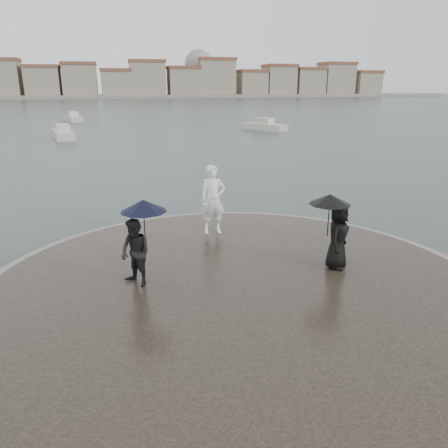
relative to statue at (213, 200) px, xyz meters
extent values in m
plane|color=#2B3835|center=(-0.27, -7.29, -1.45)|extent=(400.00, 400.00, 0.00)
cylinder|color=gray|center=(-0.27, -3.79, -1.29)|extent=(12.50, 12.50, 0.32)
cylinder|color=#2D261E|center=(-0.27, -3.79, -1.27)|extent=(11.90, 11.90, 0.36)
imported|color=white|center=(0.00, 0.00, 0.00)|extent=(0.81, 0.55, 2.18)
imported|color=black|center=(-2.59, -3.25, -0.28)|extent=(0.96, 0.99, 1.61)
cylinder|color=black|center=(-2.34, -3.15, 0.26)|extent=(0.02, 0.02, 0.90)
cone|color=black|center=(-2.34, -3.15, 0.81)|extent=(1.09, 1.09, 0.28)
imported|color=black|center=(2.47, -3.49, -0.24)|extent=(0.96, 0.98, 1.70)
cylinder|color=black|center=(2.22, -3.39, 0.21)|extent=(0.02, 0.02, 0.90)
cone|color=black|center=(2.22, -3.39, 0.73)|extent=(1.06, 1.06, 0.26)
cube|color=gray|center=(-0.27, 155.71, -0.85)|extent=(260.00, 20.00, 1.20)
cube|color=#9F957E|center=(-37.27, 152.71, 4.55)|extent=(12.00, 10.00, 12.00)
cube|color=#9F957E|center=(-24.27, 152.71, 3.55)|extent=(11.00, 10.00, 10.00)
cube|color=brown|center=(-24.27, 152.71, 9.05)|extent=(11.60, 10.60, 1.00)
cube|color=#9F957E|center=(-12.27, 152.71, 4.05)|extent=(11.00, 10.00, 11.00)
cube|color=brown|center=(-12.27, 152.71, 10.05)|extent=(11.60, 10.60, 1.00)
cube|color=#9F957E|center=(-0.27, 152.71, 3.05)|extent=(10.00, 10.00, 9.00)
cube|color=brown|center=(-0.27, 152.71, 8.05)|extent=(10.60, 10.60, 1.00)
cube|color=#9F957E|center=(10.73, 152.71, 4.55)|extent=(12.00, 10.00, 12.00)
cube|color=brown|center=(10.73, 152.71, 11.05)|extent=(12.60, 10.60, 1.00)
cube|color=#9F957E|center=(23.73, 152.71, 3.55)|extent=(11.00, 10.00, 10.00)
cube|color=brown|center=(23.73, 152.71, 9.05)|extent=(11.60, 10.60, 1.00)
cube|color=#9F957E|center=(35.73, 152.71, 5.05)|extent=(13.00, 10.00, 13.00)
cube|color=brown|center=(35.73, 152.71, 12.05)|extent=(13.60, 10.60, 1.00)
cube|color=#9F957E|center=(49.73, 152.71, 3.05)|extent=(10.00, 10.00, 9.00)
cube|color=brown|center=(49.73, 152.71, 8.05)|extent=(10.60, 10.60, 1.00)
cube|color=#9F957E|center=(60.73, 152.71, 4.05)|extent=(11.00, 10.00, 11.00)
cube|color=brown|center=(60.73, 152.71, 10.05)|extent=(11.60, 10.60, 1.00)
cube|color=#9F957E|center=(72.73, 152.71, 3.55)|extent=(11.00, 10.00, 10.00)
cube|color=brown|center=(72.73, 152.71, 9.05)|extent=(11.60, 10.60, 1.00)
cube|color=#9F957E|center=(84.73, 152.71, 4.55)|extent=(12.00, 10.00, 12.00)
cube|color=brown|center=(84.73, 152.71, 11.05)|extent=(12.60, 10.60, 1.00)
cube|color=#9F957E|center=(97.73, 152.71, 3.05)|extent=(10.00, 10.00, 9.00)
cube|color=brown|center=(97.73, 152.71, 8.05)|extent=(10.60, 10.60, 1.00)
sphere|color=gray|center=(29.73, 154.71, 10.55)|extent=(10.00, 10.00, 10.00)
cube|color=beige|center=(13.58, 34.01, -1.20)|extent=(4.20, 5.54, 0.90)
cube|color=beige|center=(13.58, 34.01, -0.60)|extent=(2.06, 2.33, 0.90)
cube|color=beige|center=(-7.40, 31.26, -1.20)|extent=(2.57, 5.70, 0.90)
cube|color=beige|center=(-7.40, 31.26, -0.60)|extent=(1.54, 2.18, 0.90)
cube|color=beige|center=(-7.97, 52.18, -1.20)|extent=(2.91, 5.72, 0.90)
cube|color=beige|center=(-7.97, 52.18, -0.60)|extent=(1.66, 2.23, 0.90)
camera|label=1|loc=(-2.91, -12.94, 3.47)|focal=35.00mm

